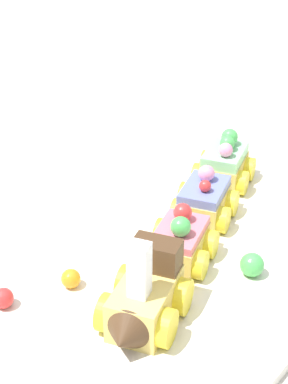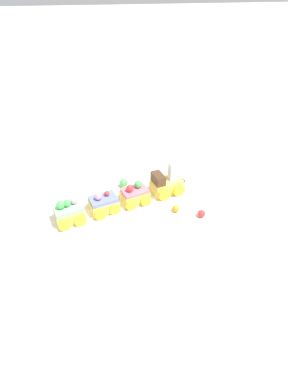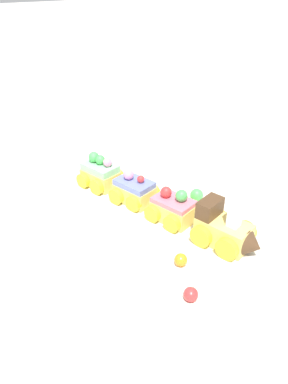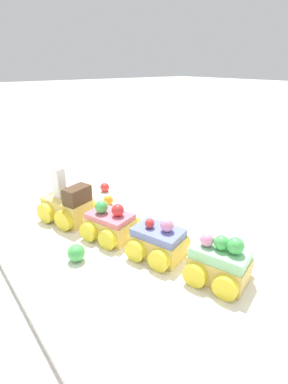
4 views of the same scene
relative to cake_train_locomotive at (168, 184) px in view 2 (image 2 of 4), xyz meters
The scene contains 9 objects.
ground_plane 0.15m from the cake_train_locomotive, 146.04° to the right, with size 10.00×10.00×0.00m, color beige.
display_board 0.14m from the cake_train_locomotive, 146.04° to the right, with size 0.71×0.42×0.01m, color white.
cake_train_locomotive is the anchor object (origin of this frame).
cake_car_strawberry 0.11m from the cake_train_locomotive, 162.58° to the right, with size 0.09×0.09×0.06m.
cake_car_blueberry 0.20m from the cake_train_locomotive, 162.51° to the right, with size 0.09×0.09×0.06m.
cake_car_mint 0.30m from the cake_train_locomotive, 162.54° to the right, with size 0.09×0.09×0.07m.
gumball_red 0.14m from the cake_train_locomotive, 61.45° to the right, with size 0.02×0.02×0.02m, color red.
gumball_orange 0.09m from the cake_train_locomotive, 88.24° to the right, with size 0.02×0.02×0.02m, color orange.
gumball_green 0.14m from the cake_train_locomotive, 161.85° to the left, with size 0.03×0.03×0.03m, color #4CBC56.
Camera 2 is at (-0.05, -0.61, 0.56)m, focal length 28.00 mm.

